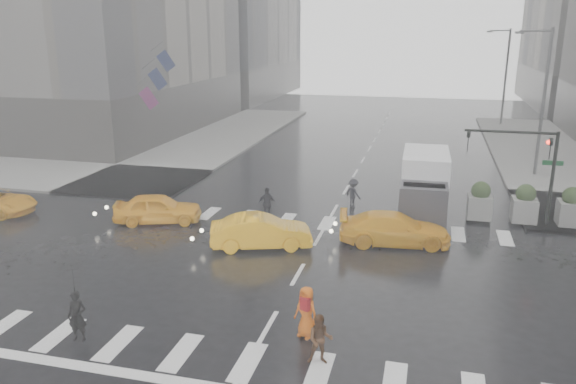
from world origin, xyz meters
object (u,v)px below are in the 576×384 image
(pedestrian_brown, at_px, (320,339))
(taxi_mid, at_px, (261,232))
(traffic_signal_pole, at_px, (531,159))
(pedestrian_orange, at_px, (306,312))
(taxi_front, at_px, (158,208))
(box_truck, at_px, (424,184))

(pedestrian_brown, relative_size, taxi_mid, 0.34)
(traffic_signal_pole, relative_size, pedestrian_orange, 2.83)
(pedestrian_brown, height_order, taxi_front, pedestrian_brown)
(pedestrian_orange, relative_size, taxi_mid, 0.38)
(box_truck, bearing_deg, taxi_front, -163.24)
(traffic_signal_pole, height_order, taxi_mid, traffic_signal_pole)
(traffic_signal_pole, xyz_separation_m, pedestrian_brown, (-7.07, -13.53, -2.49))
(traffic_signal_pole, height_order, pedestrian_orange, traffic_signal_pole)
(taxi_front, bearing_deg, traffic_signal_pole, -95.53)
(pedestrian_brown, bearing_deg, pedestrian_orange, 107.03)
(taxi_mid, height_order, box_truck, box_truck)
(pedestrian_brown, bearing_deg, taxi_front, 124.58)
(pedestrian_orange, height_order, taxi_mid, pedestrian_orange)
(taxi_front, bearing_deg, pedestrian_orange, -151.12)
(box_truck, bearing_deg, traffic_signal_pole, -2.10)
(traffic_signal_pole, relative_size, box_truck, 0.77)
(taxi_front, bearing_deg, box_truck, -90.55)
(box_truck, bearing_deg, pedestrian_brown, -101.25)
(traffic_signal_pole, bearing_deg, taxi_mid, -152.85)
(traffic_signal_pole, relative_size, taxi_mid, 1.06)
(traffic_signal_pole, bearing_deg, pedestrian_brown, -117.58)
(pedestrian_brown, height_order, box_truck, box_truck)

